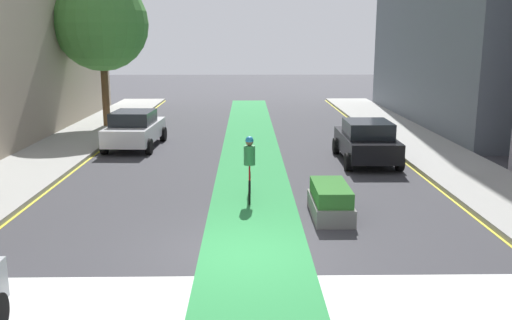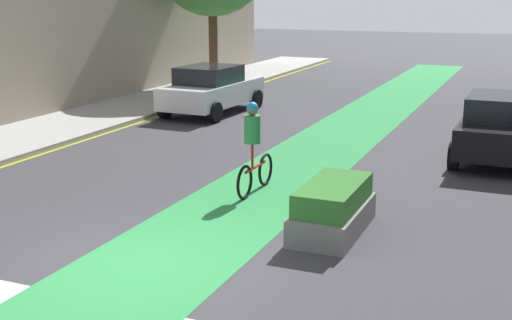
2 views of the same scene
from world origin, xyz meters
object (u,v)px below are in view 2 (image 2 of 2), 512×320
car_black_right_far (503,127)px  median_planter (333,209)px  cyclist_in_lane (254,146)px  car_white_left_far (212,89)px

car_black_right_far → median_planter: size_ratio=2.01×
car_black_right_far → cyclist_in_lane: size_ratio=2.28×
car_black_right_far → cyclist_in_lane: cyclist_in_lane is taller
car_black_right_far → cyclist_in_lane: bearing=-132.0°
car_white_left_far → median_planter: (6.90, -9.40, -0.40)m
median_planter → car_white_left_far: bearing=126.3°
cyclist_in_lane → median_planter: bearing=-36.6°
car_black_right_far → median_planter: 6.82m
car_white_left_far → car_black_right_far: same height
car_black_right_far → cyclist_in_lane: (-4.38, -4.86, 0.17)m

